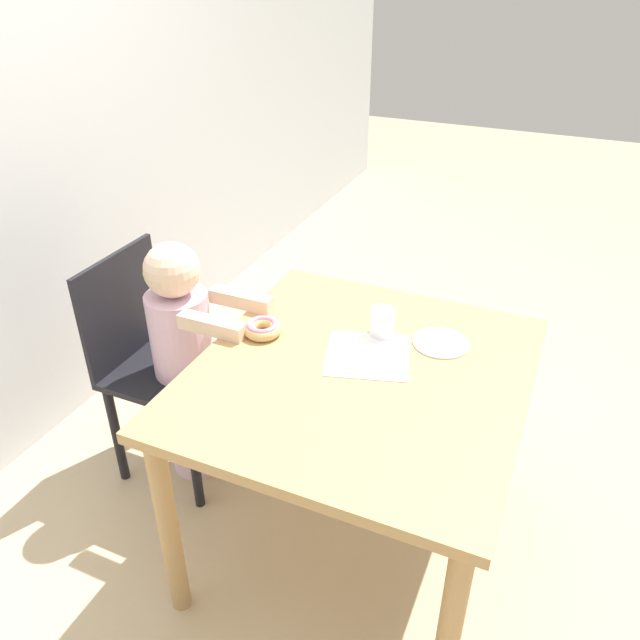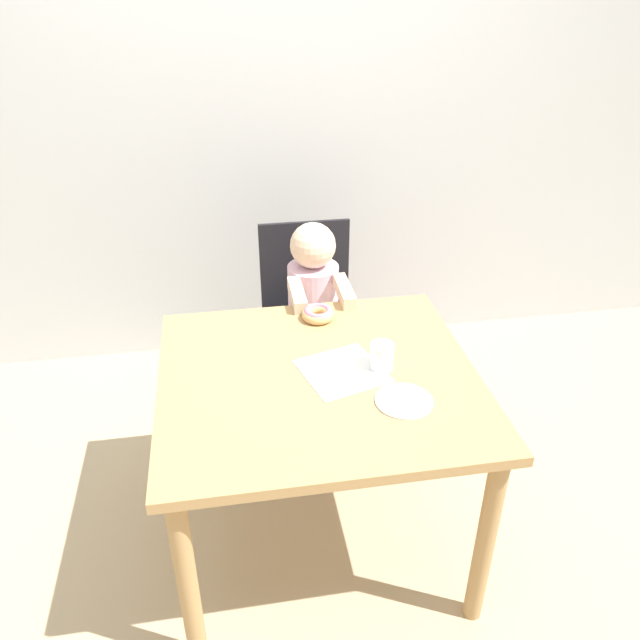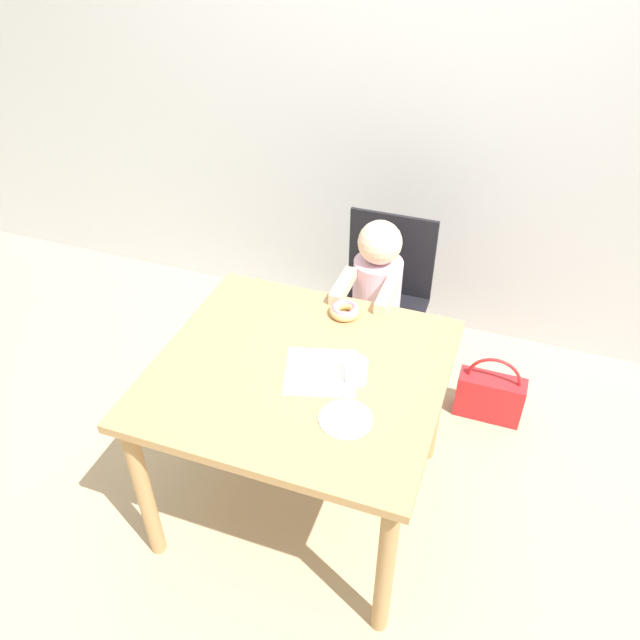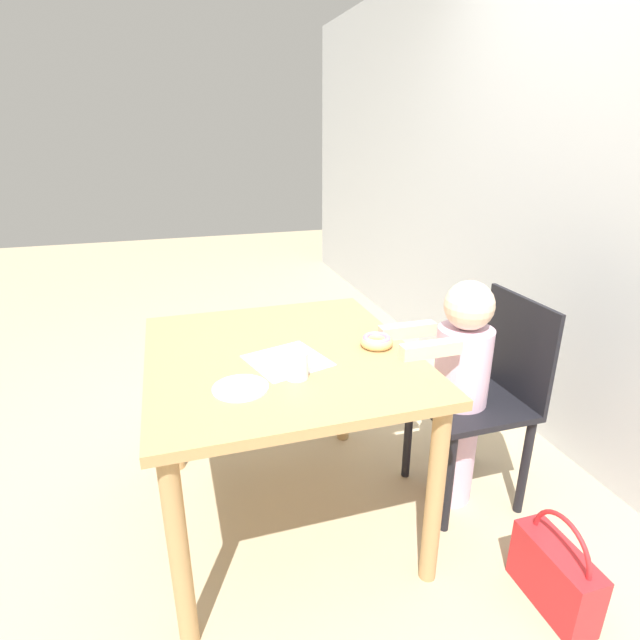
% 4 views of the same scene
% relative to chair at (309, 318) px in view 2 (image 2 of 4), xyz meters
% --- Properties ---
extents(ground_plane, '(12.00, 12.00, 0.00)m').
position_rel_chair_xyz_m(ground_plane, '(-0.09, -0.83, -0.47)').
color(ground_plane, tan).
extents(wall_back, '(8.00, 0.05, 2.50)m').
position_rel_chair_xyz_m(wall_back, '(-0.09, 0.61, 0.78)').
color(wall_back, silver).
rests_on(wall_back, ground_plane).
extents(dining_table, '(1.02, 0.95, 0.74)m').
position_rel_chair_xyz_m(dining_table, '(-0.09, -0.83, 0.17)').
color(dining_table, tan).
rests_on(dining_table, ground_plane).
extents(chair, '(0.41, 0.41, 0.88)m').
position_rel_chair_xyz_m(chair, '(0.00, 0.00, 0.00)').
color(chair, black).
rests_on(chair, ground_plane).
extents(child_figure, '(0.23, 0.43, 0.97)m').
position_rel_chair_xyz_m(child_figure, '(-0.00, -0.12, 0.04)').
color(child_figure, silver).
rests_on(child_figure, ground_plane).
extents(donut, '(0.12, 0.12, 0.04)m').
position_rel_chair_xyz_m(donut, '(-0.04, -0.47, 0.29)').
color(donut, '#DBB270').
rests_on(donut, dining_table).
extents(napkin, '(0.31, 0.31, 0.00)m').
position_rel_chair_xyz_m(napkin, '(-0.02, -0.82, 0.27)').
color(napkin, white).
rests_on(napkin, dining_table).
extents(handbag, '(0.31, 0.12, 0.36)m').
position_rel_chair_xyz_m(handbag, '(0.57, -0.07, -0.34)').
color(handbag, red).
rests_on(handbag, ground_plane).
extents(cup, '(0.08, 0.08, 0.09)m').
position_rel_chair_xyz_m(cup, '(0.11, -0.82, 0.31)').
color(cup, white).
rests_on(cup, dining_table).
extents(plate, '(0.18, 0.18, 0.01)m').
position_rel_chair_xyz_m(plate, '(0.14, -1.01, 0.27)').
color(plate, white).
rests_on(plate, dining_table).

